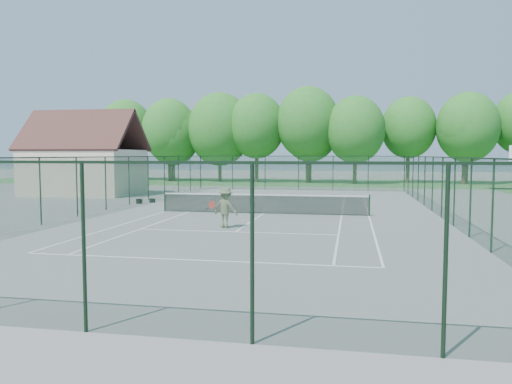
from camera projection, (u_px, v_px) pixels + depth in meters
ground at (263, 214)px, 26.44m from camera, size 140.00×140.00×0.00m
grass_far at (310, 182)px, 55.82m from camera, size 80.00×16.00×0.01m
court_lines at (263, 214)px, 26.44m from camera, size 11.05×23.85×0.01m
tennis_net at (263, 203)px, 26.40m from camera, size 11.08×0.08×1.10m
fence_enclosure at (263, 184)px, 26.32m from camera, size 18.05×36.05×3.02m
utility_building at (84, 155)px, 39.00m from camera, size 8.60×6.27×6.63m
tree_line_far at (310, 129)px, 55.37m from camera, size 39.40×6.40×9.70m
sports_bag_a at (139, 201)px, 31.79m from camera, size 0.44×0.34×0.31m
sports_bag_b at (152, 201)px, 32.59m from camera, size 0.34×0.21×0.26m
tennis_player at (226, 208)px, 21.26m from camera, size 2.03×0.95×1.73m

